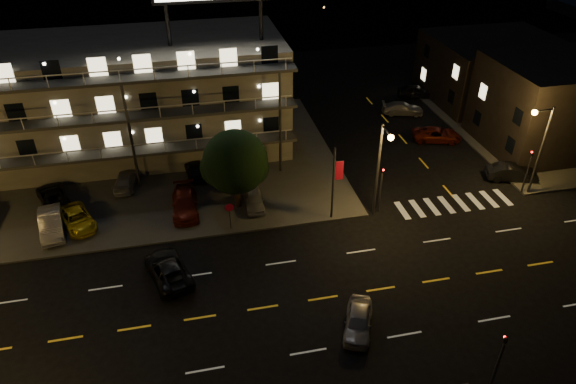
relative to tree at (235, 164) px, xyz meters
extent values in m
plane|color=black|center=(2.09, -11.52, -4.15)|extent=(140.00, 140.00, 0.00)
cube|color=#3A3A38|center=(-11.91, 8.48, -4.07)|extent=(44.00, 24.00, 0.15)
cube|color=#3A3A38|center=(32.09, 8.48, -4.07)|extent=(16.00, 24.00, 0.15)
cube|color=gray|center=(-7.91, 12.48, 0.85)|extent=(28.00, 12.00, 10.00)
cube|color=gray|center=(-7.91, 12.48, 6.10)|extent=(28.00, 12.00, 0.50)
cube|color=#3A3A38|center=(-7.91, 5.58, -1.00)|extent=(28.00, 1.80, 0.25)
cube|color=#3A3A38|center=(-7.91, 5.58, 2.20)|extent=(28.00, 1.80, 0.25)
cube|color=#3A3A38|center=(-7.91, 5.58, 5.40)|extent=(28.00, 1.80, 0.25)
cylinder|color=black|center=(-3.91, 10.48, 8.10)|extent=(0.36, 0.36, 3.50)
cylinder|color=black|center=(4.09, 10.48, 8.10)|extent=(0.36, 0.36, 3.50)
cube|color=black|center=(32.09, 4.48, 0.10)|extent=(14.00, 10.00, 8.50)
cube|color=black|center=(32.09, 16.48, -0.65)|extent=(14.00, 12.00, 7.00)
cylinder|color=#2D2D30|center=(10.59, -3.22, -0.15)|extent=(0.20, 0.20, 8.00)
cylinder|color=#2D2D30|center=(10.59, -4.02, 3.65)|extent=(0.12, 1.80, 0.12)
sphere|color=#FDAF3F|center=(10.59, -4.82, 3.55)|extent=(0.44, 0.44, 0.44)
cylinder|color=#2D2D30|center=(24.59, -3.22, -0.15)|extent=(0.20, 0.20, 8.00)
cylinder|color=#2D2D30|center=(23.79, -3.22, 3.65)|extent=(1.80, 0.12, 0.12)
sphere|color=#FDAF3F|center=(22.99, -3.22, 3.55)|extent=(0.44, 0.44, 0.44)
cylinder|color=#2D2D30|center=(11.09, -3.02, -2.35)|extent=(0.14, 0.14, 3.60)
imported|color=black|center=(11.09, -3.02, -0.05)|extent=(0.20, 0.16, 1.00)
sphere|color=#FF0C0C|center=(11.09, -3.14, -0.15)|extent=(0.14, 0.14, 0.14)
cylinder|color=#2D2D30|center=(11.09, -20.02, -2.35)|extent=(0.14, 0.14, 3.60)
imported|color=black|center=(11.09, -20.02, -0.05)|extent=(0.20, 0.16, 1.00)
sphere|color=#FF0C0C|center=(11.09, -19.90, -0.15)|extent=(0.14, 0.14, 0.14)
cylinder|color=#2D2D30|center=(24.09, -3.02, -2.35)|extent=(0.14, 0.14, 3.60)
imported|color=black|center=(24.09, -3.02, -0.05)|extent=(0.16, 0.20, 1.00)
sphere|color=#FF0C0C|center=(23.97, -3.02, -0.15)|extent=(0.14, 0.14, 0.14)
cylinder|color=#2D2D30|center=(7.09, -3.12, -0.95)|extent=(0.16, 0.16, 6.40)
cube|color=red|center=(7.54, -3.12, 0.25)|extent=(0.60, 0.04, 1.60)
cylinder|color=#2D2D30|center=(-0.91, -2.92, -3.05)|extent=(0.08, 0.08, 2.20)
cylinder|color=red|center=(-0.91, -2.97, -2.00)|extent=(0.91, 0.04, 0.91)
cylinder|color=black|center=(0.05, -0.01, -2.81)|extent=(0.50, 0.50, 2.38)
sphere|color=black|center=(0.05, -0.01, 0.16)|extent=(5.15, 5.15, 5.15)
sphere|color=black|center=(-1.14, 0.38, -0.44)|extent=(3.17, 3.17, 3.17)
sphere|color=black|center=(1.14, -0.41, -0.24)|extent=(2.97, 2.97, 2.97)
imported|color=gray|center=(-14.24, -0.45, -3.23)|extent=(2.50, 4.87, 1.53)
imported|color=gold|center=(-12.45, -0.03, -3.37)|extent=(3.70, 4.95, 1.25)
imported|color=#5F180D|center=(-4.19, 0.22, -3.27)|extent=(2.13, 5.04, 1.45)
imported|color=gray|center=(1.33, -0.35, -3.38)|extent=(1.58, 3.70, 1.25)
imported|color=black|center=(-14.85, 3.86, -3.37)|extent=(3.54, 4.97, 1.26)
imported|color=gray|center=(-9.00, 5.05, -3.38)|extent=(2.29, 4.44, 1.23)
imported|color=black|center=(-3.03, 5.61, -3.27)|extent=(2.29, 4.48, 1.46)
imported|color=#5F180D|center=(-0.73, 3.99, -3.29)|extent=(3.02, 4.58, 1.43)
imported|color=black|center=(24.38, -0.88, -3.42)|extent=(4.68, 2.79, 1.46)
imported|color=#5F180D|center=(21.26, 7.48, -3.47)|extent=(5.30, 3.53, 1.35)
imported|color=gray|center=(20.41, 14.24, -3.49)|extent=(4.90, 2.98, 1.33)
imported|color=black|center=(23.87, 18.42, -3.42)|extent=(4.62, 2.83, 1.47)
imported|color=gray|center=(5.48, -14.42, -3.48)|extent=(3.03, 4.25, 1.35)
imported|color=black|center=(-5.70, -7.30, -3.45)|extent=(3.72, 5.52, 1.41)
camera|label=1|loc=(-3.28, -34.70, 20.11)|focal=32.00mm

